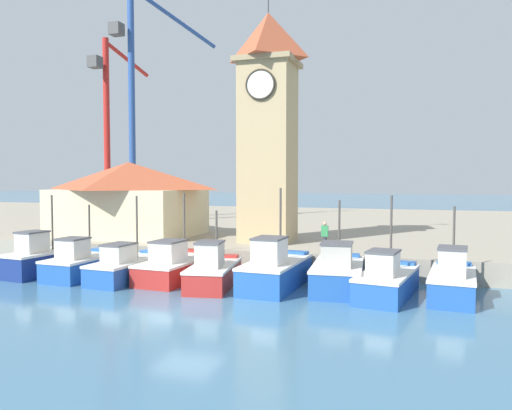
{
  "coord_description": "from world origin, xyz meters",
  "views": [
    {
      "loc": [
        8.65,
        -17.86,
        4.99
      ],
      "look_at": [
        0.03,
        8.89,
        3.5
      ],
      "focal_mm": 35.0,
      "sensor_mm": 36.0,
      "label": 1
    }
  ],
  "objects": [
    {
      "name": "fishing_boat_mid_left",
      "position": [
        -2.53,
        4.16,
        0.69
      ],
      "size": [
        2.44,
        5.37,
        4.27
      ],
      "color": "#AD2823",
      "rests_on": "ground"
    },
    {
      "name": "fishing_boat_left_outer",
      "position": [
        -7.33,
        3.16,
        0.71
      ],
      "size": [
        2.22,
        4.32,
        3.65
      ],
      "color": "#2356A8",
      "rests_on": "ground"
    },
    {
      "name": "fishing_boat_right_outer",
      "position": [
        7.53,
        3.58,
        0.71
      ],
      "size": [
        2.65,
        5.05,
        4.27
      ],
      "color": "#2356A8",
      "rests_on": "ground"
    },
    {
      "name": "clock_tower",
      "position": [
        0.07,
        11.16,
        8.43
      ],
      "size": [
        3.52,
        3.52,
        15.33
      ],
      "color": "tan",
      "rests_on": "quay_wharf"
    },
    {
      "name": "fishing_boat_far_left",
      "position": [
        -9.8,
        3.29,
        0.8
      ],
      "size": [
        2.29,
        4.61,
        4.12
      ],
      "color": "navy",
      "rests_on": "ground"
    },
    {
      "name": "warehouse_left",
      "position": [
        -9.85,
        11.55,
        3.69
      ],
      "size": [
        9.22,
        7.18,
        4.95
      ],
      "color": "beige",
      "rests_on": "quay_wharf"
    },
    {
      "name": "port_crane_far",
      "position": [
        -14.51,
        20.1,
        8.94
      ],
      "size": [
        6.09,
        8.9,
        20.2
      ],
      "color": "navy",
      "rests_on": "quay_wharf"
    },
    {
      "name": "dock_worker_near_tower",
      "position": [
        4.19,
        7.56,
        2.0
      ],
      "size": [
        0.34,
        0.22,
        1.62
      ],
      "color": "#33333D",
      "rests_on": "quay_wharf"
    },
    {
      "name": "fishing_boat_left_inner",
      "position": [
        -4.76,
        3.38,
        0.66
      ],
      "size": [
        2.14,
        5.14,
        4.12
      ],
      "color": "#2356A8",
      "rests_on": "ground"
    },
    {
      "name": "fishing_boat_right_inner",
      "position": [
        5.37,
        4.23,
        0.77
      ],
      "size": [
        2.51,
        4.88,
        4.0
      ],
      "color": "#2356A8",
      "rests_on": "ground"
    },
    {
      "name": "fishing_boat_far_right",
      "position": [
        10.14,
        4.15,
        0.74
      ],
      "size": [
        2.2,
        4.76,
        3.81
      ],
      "color": "#2356A8",
      "rests_on": "ground"
    },
    {
      "name": "port_crane_near",
      "position": [
        -18.13,
        21.3,
        7.4
      ],
      "size": [
        2.07,
        7.58,
        16.45
      ],
      "color": "maroon",
      "rests_on": "quay_wharf"
    },
    {
      "name": "ground_plane",
      "position": [
        0.0,
        0.0,
        0.0
      ],
      "size": [
        300.0,
        300.0,
        0.0
      ],
      "primitive_type": "plane",
      "color": "teal"
    },
    {
      "name": "quay_wharf",
      "position": [
        0.0,
        26.89,
        0.58
      ],
      "size": [
        120.0,
        40.0,
        1.16
      ],
      "primitive_type": "cube",
      "color": "#9E937F",
      "rests_on": "ground"
    },
    {
      "name": "fishing_boat_mid_right",
      "position": [
        2.57,
        3.89,
        0.81
      ],
      "size": [
        2.35,
        5.34,
        4.56
      ],
      "color": "#2356A8",
      "rests_on": "ground"
    },
    {
      "name": "fishing_boat_center",
      "position": [
        -0.2,
        3.2,
        0.72
      ],
      "size": [
        2.54,
        4.79,
        3.49
      ],
      "color": "#AD2823",
      "rests_on": "ground"
    }
  ]
}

